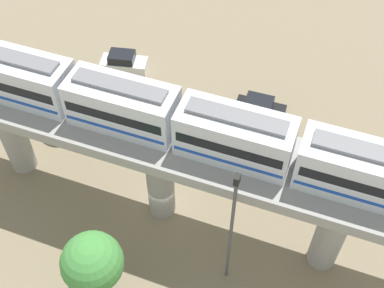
# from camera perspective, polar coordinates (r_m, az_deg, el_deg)

# --- Properties ---
(ground_plane) EXTENTS (120.00, 120.00, 0.00)m
(ground_plane) POSITION_cam_1_polar(r_m,az_deg,el_deg) (37.32, -3.34, -7.21)
(ground_plane) COLOR #84755B
(viaduct) EXTENTS (5.20, 35.80, 8.42)m
(viaduct) POSITION_cam_1_polar(r_m,az_deg,el_deg) (32.05, -3.86, -0.87)
(viaduct) COLOR #999691
(viaduct) RESTS_ON ground
(train) EXTENTS (2.64, 27.45, 3.24)m
(train) POSITION_cam_1_polar(r_m,az_deg,el_deg) (29.08, -1.71, 2.68)
(train) COLOR silver
(train) RESTS_ON viaduct
(parked_car_red) EXTENTS (2.46, 4.44, 1.76)m
(parked_car_red) POSITION_cam_1_polar(r_m,az_deg,el_deg) (40.21, 14.36, -1.69)
(parked_car_red) COLOR red
(parked_car_red) RESTS_ON ground
(parked_car_black) EXTENTS (1.93, 4.25, 1.76)m
(parked_car_black) POSITION_cam_1_polar(r_m,az_deg,el_deg) (42.92, 7.64, 3.97)
(parked_car_black) COLOR black
(parked_car_black) RESTS_ON ground
(parked_car_white) EXTENTS (2.67, 4.49, 1.76)m
(parked_car_white) POSITION_cam_1_polar(r_m,az_deg,el_deg) (47.23, -7.74, 9.09)
(parked_car_white) COLOR white
(parked_car_white) RESTS_ON ground
(tree_near_viaduct) EXTENTS (3.81, 3.81, 5.83)m
(tree_near_viaduct) POSITION_cam_1_polar(r_m,az_deg,el_deg) (31.25, -11.21, -13.02)
(tree_near_viaduct) COLOR brown
(tree_near_viaduct) RESTS_ON ground
(tree_mid_lot) EXTENTS (3.61, 3.61, 5.81)m
(tree_mid_lot) POSITION_cam_1_polar(r_m,az_deg,el_deg) (41.04, -14.04, 6.45)
(tree_mid_lot) COLOR brown
(tree_mid_lot) RESTS_ON ground
(signal_post) EXTENTS (0.44, 0.28, 11.02)m
(signal_post) POSITION_cam_1_polar(r_m,az_deg,el_deg) (29.44, 4.48, -9.42)
(signal_post) COLOR #4C4C51
(signal_post) RESTS_ON ground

